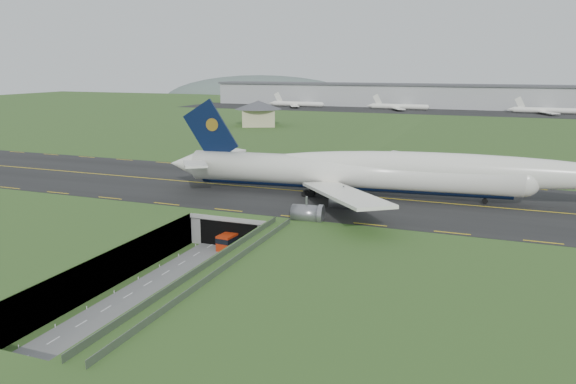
% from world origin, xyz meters
% --- Properties ---
extents(ground, '(900.00, 900.00, 0.00)m').
position_xyz_m(ground, '(0.00, 0.00, 0.00)').
color(ground, '#315120').
rests_on(ground, ground).
extents(airfield_deck, '(800.00, 800.00, 6.00)m').
position_xyz_m(airfield_deck, '(0.00, 0.00, 3.00)').
color(airfield_deck, gray).
rests_on(airfield_deck, ground).
extents(trench_road, '(12.00, 75.00, 0.20)m').
position_xyz_m(trench_road, '(0.00, -7.50, 0.10)').
color(trench_road, slate).
rests_on(trench_road, ground).
extents(taxiway, '(800.00, 44.00, 0.18)m').
position_xyz_m(taxiway, '(0.00, 33.00, 6.09)').
color(taxiway, black).
rests_on(taxiway, airfield_deck).
extents(tunnel_portal, '(17.00, 22.30, 6.00)m').
position_xyz_m(tunnel_portal, '(0.00, 16.71, 3.33)').
color(tunnel_portal, gray).
rests_on(tunnel_portal, ground).
extents(guideway, '(3.00, 53.00, 7.05)m').
position_xyz_m(guideway, '(11.00, -19.11, 5.32)').
color(guideway, '#A8A8A3').
rests_on(guideway, ground).
extents(jumbo_jet, '(99.97, 63.07, 20.96)m').
position_xyz_m(jumbo_jet, '(23.49, 33.12, 11.65)').
color(jumbo_jet, white).
rests_on(jumbo_jet, ground).
extents(shuttle_tram, '(3.41, 7.52, 2.98)m').
position_xyz_m(shuttle_tram, '(0.71, 8.10, 1.64)').
color(shuttle_tram, '#B4290C').
rests_on(shuttle_tram, ground).
extents(service_building, '(28.41, 28.41, 11.73)m').
position_xyz_m(service_building, '(-59.79, 155.75, 12.95)').
color(service_building, beige).
rests_on(service_building, ground).
extents(cargo_terminal, '(320.00, 67.00, 15.60)m').
position_xyz_m(cargo_terminal, '(-0.10, 299.41, 13.96)').
color(cargo_terminal, '#B2B2B2').
rests_on(cargo_terminal, ground).
extents(distant_hills, '(700.00, 91.00, 60.00)m').
position_xyz_m(distant_hills, '(64.38, 430.00, -4.00)').
color(distant_hills, '#52625D').
rests_on(distant_hills, ground).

